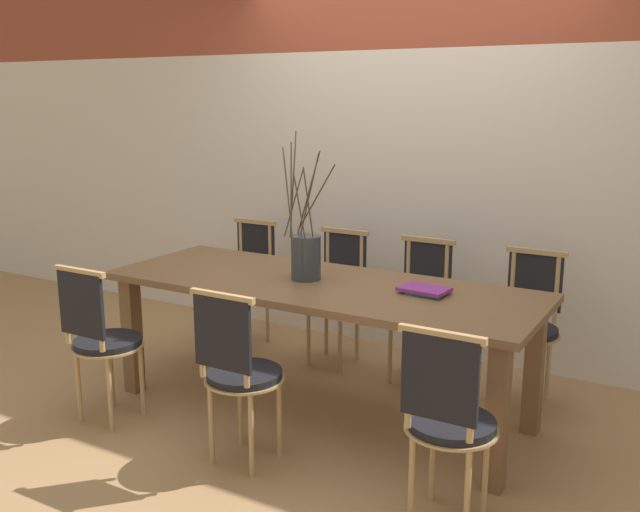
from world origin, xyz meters
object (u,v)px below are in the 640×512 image
Objects in this scene: vase_centerpiece at (306,255)px; book_stack at (426,290)px; chair_near_center at (448,417)px; dining_table at (320,300)px; chair_far_center at (420,303)px.

vase_centerpiece reaches higher than book_stack.
vase_centerpiece is at bearing -175.33° from book_stack.
vase_centerpiece is at bearing 146.46° from chair_near_center.
vase_centerpiece is 3.10× the size of book_stack.
book_stack is (-0.43, 0.80, 0.28)m from chair_near_center.
chair_far_center reaches higher than dining_table.
chair_far_center is (0.30, 0.72, -0.16)m from dining_table.
chair_near_center is at bearing -61.91° from book_stack.
chair_far_center is at bearing 114.12° from book_stack.
book_stack is (0.29, -0.64, 0.28)m from chair_far_center.
dining_table is 9.23× the size of book_stack.
vase_centerpiece is (-1.12, 0.74, 0.40)m from chair_near_center.
dining_table is 0.80m from chair_far_center.
vase_centerpiece is (-0.41, -0.70, 0.40)m from chair_far_center.
vase_centerpiece is at bearing 166.98° from dining_table.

